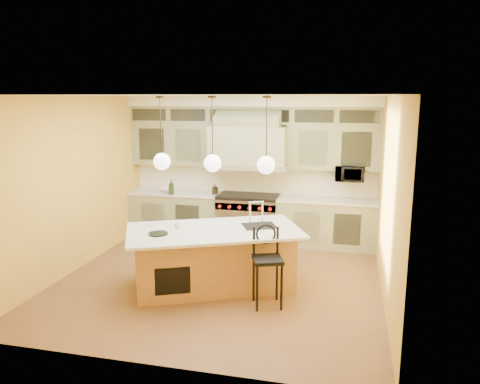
% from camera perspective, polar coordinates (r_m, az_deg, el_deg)
% --- Properties ---
extents(floor, '(5.00, 5.00, 0.00)m').
position_cam_1_polar(floor, '(7.62, -2.49, -10.68)').
color(floor, brown).
rests_on(floor, ground).
extents(ceiling, '(5.00, 5.00, 0.00)m').
position_cam_1_polar(ceiling, '(7.06, -2.69, 11.67)').
color(ceiling, white).
rests_on(ceiling, wall_back).
extents(wall_back, '(5.00, 0.00, 5.00)m').
position_cam_1_polar(wall_back, '(9.60, 1.51, 2.94)').
color(wall_back, gold).
rests_on(wall_back, ground).
extents(wall_front, '(5.00, 0.00, 5.00)m').
position_cam_1_polar(wall_front, '(4.92, -10.61, -5.56)').
color(wall_front, gold).
rests_on(wall_front, ground).
extents(wall_left, '(0.00, 5.00, 5.00)m').
position_cam_1_polar(wall_left, '(8.24, -19.56, 0.85)').
color(wall_left, gold).
rests_on(wall_left, ground).
extents(wall_right, '(0.00, 5.00, 5.00)m').
position_cam_1_polar(wall_right, '(6.96, 17.63, -0.88)').
color(wall_right, gold).
rests_on(wall_right, ground).
extents(back_cabinetry, '(5.00, 0.77, 2.90)m').
position_cam_1_polar(back_cabinetry, '(9.34, 1.17, 2.58)').
color(back_cabinetry, gray).
rests_on(back_cabinetry, floor).
extents(range, '(1.20, 0.74, 0.96)m').
position_cam_1_polar(range, '(9.45, 1.03, -3.17)').
color(range, silver).
rests_on(range, floor).
extents(kitchen_island, '(2.91, 2.32, 1.35)m').
position_cam_1_polar(kitchen_island, '(7.25, -3.17, -7.89)').
color(kitchen_island, '#9F6338').
rests_on(kitchen_island, floor).
extents(counter_stool, '(0.51, 0.51, 1.14)m').
position_cam_1_polar(counter_stool, '(6.57, 3.34, -8.38)').
color(counter_stool, black).
rests_on(counter_stool, floor).
extents(microwave, '(0.54, 0.37, 0.30)m').
position_cam_1_polar(microwave, '(9.15, 13.22, 2.22)').
color(microwave, black).
rests_on(microwave, back_cabinetry).
extents(oil_bottle_a, '(0.12, 0.12, 0.30)m').
position_cam_1_polar(oil_bottle_a, '(9.56, -8.38, 0.61)').
color(oil_bottle_a, '#1C3313').
rests_on(oil_bottle_a, back_cabinetry).
extents(oil_bottle_b, '(0.11, 0.11, 0.21)m').
position_cam_1_polar(oil_bottle_b, '(9.50, -3.07, 0.38)').
color(oil_bottle_b, black).
rests_on(oil_bottle_b, back_cabinetry).
extents(fruit_bowl, '(0.30, 0.30, 0.07)m').
position_cam_1_polar(fruit_bowl, '(9.86, -8.86, 0.22)').
color(fruit_bowl, silver).
rests_on(fruit_bowl, back_cabinetry).
extents(cup, '(0.10, 0.10, 0.09)m').
position_cam_1_polar(cup, '(7.14, -7.70, -4.15)').
color(cup, beige).
rests_on(cup, kitchen_island).
extents(pendant_left, '(0.26, 0.26, 1.11)m').
position_cam_1_polar(pendant_left, '(7.18, -9.50, 3.92)').
color(pendant_left, '#2D2319').
rests_on(pendant_left, ceiling).
extents(pendant_center, '(0.26, 0.26, 1.11)m').
position_cam_1_polar(pendant_center, '(6.91, -3.35, 3.76)').
color(pendant_center, '#2D2319').
rests_on(pendant_center, ceiling).
extents(pendant_right, '(0.26, 0.26, 1.11)m').
position_cam_1_polar(pendant_right, '(6.72, 3.20, 3.55)').
color(pendant_right, '#2D2319').
rests_on(pendant_right, ceiling).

